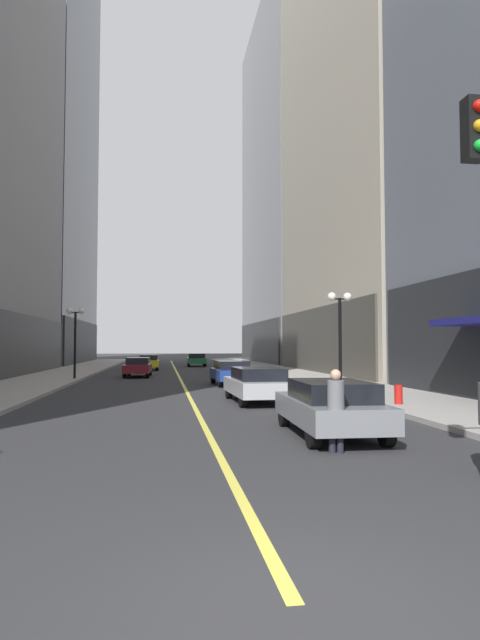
# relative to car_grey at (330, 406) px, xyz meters

# --- Properties ---
(ground_plane) EXTENTS (200.00, 200.00, 0.00)m
(ground_plane) POSITION_rel_car_grey_xyz_m (-2.86, 27.09, -0.72)
(ground_plane) COLOR #2D2D30
(sidewalk_left) EXTENTS (4.50, 78.00, 0.15)m
(sidewalk_left) POSITION_rel_car_grey_xyz_m (-11.11, 27.09, -0.64)
(sidewalk_left) COLOR #9E9991
(sidewalk_left) RESTS_ON ground
(sidewalk_right) EXTENTS (4.50, 78.00, 0.15)m
(sidewalk_right) POSITION_rel_car_grey_xyz_m (5.39, 27.09, -0.64)
(sidewalk_right) COLOR #9E9991
(sidewalk_right) RESTS_ON ground
(lane_centre_stripe) EXTENTS (0.16, 70.00, 0.01)m
(lane_centre_stripe) POSITION_rel_car_grey_xyz_m (-2.86, 27.09, -0.72)
(lane_centre_stripe) COLOR #E5D64C
(lane_centre_stripe) RESTS_ON ground
(building_left_far) EXTENTS (15.21, 26.00, 53.43)m
(building_left_far) POSITION_rel_car_grey_xyz_m (-20.87, 52.09, 25.92)
(building_left_far) COLOR #4C515B
(building_left_far) RESTS_ON ground
(building_right_mid) EXTENTS (11.04, 24.00, 47.29)m
(building_right_mid) POSITION_rel_car_grey_xyz_m (13.06, 26.59, 22.83)
(building_right_mid) COLOR #B7AD99
(building_right_mid) RESTS_ON ground
(building_right_far) EXTENTS (10.44, 26.00, 44.73)m
(building_right_far) POSITION_rel_car_grey_xyz_m (12.76, 52.09, 21.55)
(building_right_far) COLOR gray
(building_right_far) RESTS_ON ground
(car_grey) EXTENTS (1.96, 4.45, 1.32)m
(car_grey) POSITION_rel_car_grey_xyz_m (0.00, 0.00, 0.00)
(car_grey) COLOR slate
(car_grey) RESTS_ON ground
(car_silver) EXTENTS (2.04, 4.55, 1.32)m
(car_silver) POSITION_rel_car_grey_xyz_m (-0.43, 7.50, 0.00)
(car_silver) COLOR #B7B7BC
(car_silver) RESTS_ON ground
(car_blue) EXTENTS (1.99, 4.13, 1.32)m
(car_blue) POSITION_rel_car_grey_xyz_m (-0.31, 16.20, -0.00)
(car_blue) COLOR navy
(car_blue) RESTS_ON ground
(car_maroon) EXTENTS (1.84, 4.51, 1.32)m
(car_maroon) POSITION_rel_car_grey_xyz_m (-5.66, 24.74, -0.00)
(car_maroon) COLOR maroon
(car_maroon) RESTS_ON ground
(car_yellow) EXTENTS (1.79, 4.11, 1.32)m
(car_yellow) POSITION_rel_car_grey_xyz_m (-5.20, 34.47, -0.00)
(car_yellow) COLOR yellow
(car_yellow) RESTS_ON ground
(car_green) EXTENTS (1.97, 4.06, 1.32)m
(car_green) POSITION_rel_car_grey_xyz_m (-0.56, 42.05, -0.00)
(car_green) COLOR #196038
(car_green) RESTS_ON ground
(pedestrian_in_grey_suit) EXTENTS (0.40, 0.40, 1.68)m
(pedestrian_in_grey_suit) POSITION_rel_car_grey_xyz_m (-0.50, -1.92, 0.26)
(pedestrian_in_grey_suit) COLOR black
(pedestrian_in_grey_suit) RESTS_ON ground
(street_lamp_left_far) EXTENTS (1.06, 0.36, 4.43)m
(street_lamp_left_far) POSITION_rel_car_grey_xyz_m (-9.26, 20.96, 2.54)
(street_lamp_left_far) COLOR black
(street_lamp_left_far) RESTS_ON ground
(street_lamp_right_mid) EXTENTS (1.06, 0.36, 4.43)m
(street_lamp_right_mid) POSITION_rel_car_grey_xyz_m (3.54, 9.52, 2.54)
(street_lamp_right_mid) COLOR black
(street_lamp_right_mid) RESTS_ON ground
(fire_hydrant_right) EXTENTS (0.28, 0.28, 0.80)m
(fire_hydrant_right) POSITION_rel_car_grey_xyz_m (4.04, 4.97, -0.32)
(fire_hydrant_right) COLOR red
(fire_hydrant_right) RESTS_ON ground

